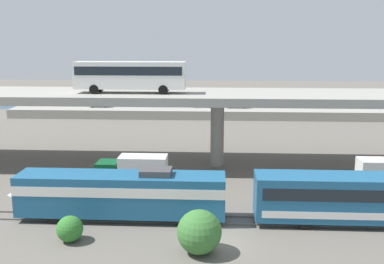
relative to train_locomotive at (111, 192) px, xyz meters
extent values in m
plane|color=#605B54|center=(8.37, -4.00, -2.19)|extent=(260.00, 260.00, 0.00)
cube|color=#59544C|center=(8.37, -0.76, -2.13)|extent=(110.00, 0.12, 0.12)
cube|color=#59544C|center=(8.37, 0.76, -2.13)|extent=(110.00, 0.12, 0.12)
cube|color=#1E5984|center=(0.82, 0.00, -0.11)|extent=(16.34, 3.00, 3.20)
cube|color=white|center=(0.82, 0.00, 0.47)|extent=(16.34, 3.04, 0.77)
cone|color=white|center=(-7.35, 0.00, -0.43)|extent=(2.23, 2.85, 2.85)
cube|color=black|center=(-5.68, 0.00, 0.79)|extent=(2.23, 2.70, 1.02)
cube|color=#3F3F42|center=(3.60, 0.00, 1.74)|extent=(2.40, 1.80, 0.50)
cylinder|color=black|center=(-4.29, -1.35, -1.71)|extent=(0.96, 0.18, 0.96)
cylinder|color=black|center=(-4.29, 1.35, -1.71)|extent=(0.96, 0.18, 0.96)
cylinder|color=black|center=(5.93, -1.35, -1.71)|extent=(0.96, 0.18, 0.96)
cylinder|color=black|center=(5.93, 1.35, -1.71)|extent=(0.96, 0.18, 0.96)
cylinder|color=black|center=(14.98, -1.35, -1.73)|extent=(0.92, 0.18, 0.92)
cylinder|color=black|center=(14.98, 1.35, -1.73)|extent=(0.92, 0.18, 0.92)
cube|color=gray|center=(8.37, 16.00, 5.67)|extent=(96.00, 10.63, 0.91)
cylinder|color=gray|center=(8.37, 16.00, 1.51)|extent=(1.50, 1.50, 7.41)
cube|color=silver|center=(-1.15, 15.03, 8.07)|extent=(12.00, 2.55, 2.90)
cube|color=black|center=(-1.15, 15.03, 8.59)|extent=(11.52, 2.59, 0.93)
cube|color=black|center=(-7.10, 15.03, 8.42)|extent=(0.08, 2.30, 1.74)
cylinder|color=black|center=(-4.87, 13.82, 6.62)|extent=(1.00, 0.26, 1.00)
cylinder|color=black|center=(-4.87, 16.24, 6.62)|extent=(1.00, 0.26, 1.00)
cylinder|color=black|center=(2.57, 13.82, 6.62)|extent=(1.00, 0.26, 1.00)
cylinder|color=black|center=(2.57, 16.24, 6.62)|extent=(1.00, 0.26, 1.00)
cube|color=#0C4C26|center=(-2.27, 8.06, -0.75)|extent=(2.00, 2.30, 2.00)
cube|color=silver|center=(1.23, 8.06, -0.45)|extent=(4.60, 2.30, 2.60)
cylinder|color=black|center=(-1.97, 6.97, -1.75)|extent=(0.88, 0.28, 0.88)
cylinder|color=black|center=(-1.97, 9.15, -1.75)|extent=(0.88, 0.28, 0.88)
cylinder|color=black|center=(2.24, 6.97, -1.75)|extent=(0.88, 0.28, 0.88)
cylinder|color=black|center=(2.24, 9.15, -1.75)|extent=(0.88, 0.28, 0.88)
cube|color=silver|center=(24.00, 8.06, -0.45)|extent=(4.60, 2.30, 2.60)
cylinder|color=black|center=(22.99, 9.15, -1.75)|extent=(0.88, 0.28, 0.88)
cylinder|color=black|center=(22.99, 6.97, -1.75)|extent=(0.88, 0.28, 0.88)
cube|color=gray|center=(8.37, 51.00, -1.38)|extent=(76.61, 12.32, 1.61)
cube|color=#0C4C26|center=(22.16, 52.11, 0.09)|extent=(4.46, 1.81, 0.70)
cube|color=#1E232B|center=(22.38, 52.11, 0.68)|extent=(1.96, 1.60, 0.48)
cylinder|color=black|center=(20.77, 51.24, -0.26)|extent=(0.64, 0.20, 0.64)
cylinder|color=black|center=(20.77, 52.97, -0.26)|extent=(0.64, 0.20, 0.64)
cylinder|color=black|center=(23.54, 51.24, -0.26)|extent=(0.64, 0.20, 0.64)
cylinder|color=black|center=(23.54, 52.97, -0.26)|extent=(0.64, 0.20, 0.64)
cube|color=silver|center=(-23.49, 52.92, 0.09)|extent=(4.32, 1.72, 0.70)
cube|color=#1E232B|center=(-23.71, 52.92, 0.68)|extent=(1.90, 1.51, 0.48)
cylinder|color=black|center=(-22.15, 53.74, -0.26)|extent=(0.64, 0.20, 0.64)
cylinder|color=black|center=(-22.15, 52.11, -0.26)|extent=(0.64, 0.20, 0.64)
cylinder|color=black|center=(-24.83, 53.74, -0.26)|extent=(0.64, 0.20, 0.64)
cylinder|color=black|center=(-24.83, 52.11, -0.26)|extent=(0.64, 0.20, 0.64)
cube|color=#0C4C26|center=(-2.14, 50.58, 0.09)|extent=(4.31, 1.84, 0.70)
cube|color=#1E232B|center=(-1.93, 50.58, 0.68)|extent=(1.90, 1.62, 0.48)
cylinder|color=black|center=(-3.48, 49.71, -0.26)|extent=(0.64, 0.20, 0.64)
cylinder|color=black|center=(-3.48, 51.45, -0.26)|extent=(0.64, 0.20, 0.64)
cylinder|color=black|center=(-0.81, 49.71, -0.26)|extent=(0.64, 0.20, 0.64)
cylinder|color=black|center=(-0.81, 51.45, -0.26)|extent=(0.64, 0.20, 0.64)
cube|color=#9E998C|center=(-13.80, 49.26, 0.09)|extent=(4.07, 1.72, 0.70)
cube|color=#1E232B|center=(-13.60, 49.26, 0.68)|extent=(1.79, 1.51, 0.48)
cylinder|color=black|center=(-15.07, 48.44, -0.26)|extent=(0.64, 0.20, 0.64)
cylinder|color=black|center=(-15.07, 50.08, -0.26)|extent=(0.64, 0.20, 0.64)
cylinder|color=black|center=(-12.54, 48.44, -0.26)|extent=(0.64, 0.20, 0.64)
cylinder|color=black|center=(-12.54, 50.08, -0.26)|extent=(0.64, 0.20, 0.64)
cube|color=#515459|center=(12.10, 49.64, 0.09)|extent=(4.13, 1.86, 0.70)
cube|color=#1E232B|center=(11.90, 49.64, 0.68)|extent=(1.82, 1.64, 0.48)
cylinder|color=black|center=(13.38, 50.52, -0.26)|extent=(0.64, 0.20, 0.64)
cylinder|color=black|center=(13.38, 48.76, -0.26)|extent=(0.64, 0.20, 0.64)
cylinder|color=black|center=(10.82, 50.52, -0.26)|extent=(0.64, 0.20, 0.64)
cylinder|color=black|center=(10.82, 48.76, -0.26)|extent=(0.64, 0.20, 0.64)
cube|color=#515459|center=(14.44, 53.82, 0.09)|extent=(4.29, 1.71, 0.70)
cube|color=#1E232B|center=(14.66, 53.82, 0.68)|extent=(1.89, 1.51, 0.48)
cylinder|color=black|center=(13.11, 53.01, -0.26)|extent=(0.64, 0.20, 0.64)
cylinder|color=black|center=(13.11, 54.64, -0.26)|extent=(0.64, 0.20, 0.64)
cylinder|color=black|center=(15.77, 53.01, -0.26)|extent=(0.64, 0.20, 0.64)
cylinder|color=black|center=(15.77, 54.64, -0.26)|extent=(0.64, 0.20, 0.64)
cube|color=#B7B7BC|center=(5.79, 50.01, 0.09)|extent=(4.21, 1.73, 0.70)
cube|color=#1E232B|center=(6.00, 50.01, 0.68)|extent=(1.85, 1.52, 0.48)
cylinder|color=black|center=(4.48, 49.19, -0.26)|extent=(0.64, 0.20, 0.64)
cylinder|color=black|center=(4.48, 50.83, -0.26)|extent=(0.64, 0.20, 0.64)
cylinder|color=black|center=(7.09, 49.19, -0.26)|extent=(0.64, 0.20, 0.64)
cylinder|color=black|center=(7.09, 50.83, -0.26)|extent=(0.64, 0.20, 0.64)
cube|color=#9E998C|center=(27.84, 50.85, 0.09)|extent=(4.23, 1.82, 0.70)
cube|color=#1E232B|center=(27.63, 50.85, 0.68)|extent=(1.86, 1.60, 0.48)
cylinder|color=black|center=(29.15, 51.71, -0.26)|extent=(0.64, 0.20, 0.64)
cylinder|color=black|center=(29.15, 49.98, -0.26)|extent=(0.64, 0.20, 0.64)
cylinder|color=black|center=(26.53, 51.71, -0.26)|extent=(0.64, 0.20, 0.64)
cylinder|color=black|center=(26.53, 49.98, -0.26)|extent=(0.64, 0.20, 0.64)
cube|color=navy|center=(8.37, 74.00, -2.19)|extent=(140.00, 36.00, 0.01)
sphere|color=#2F722B|center=(-1.98, -4.24, -1.26)|extent=(1.87, 1.87, 1.87)
sphere|color=#387133|center=(7.21, -5.49, -0.69)|extent=(2.99, 2.99, 2.99)
camera|label=1|loc=(8.23, -32.88, 11.73)|focal=41.47mm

